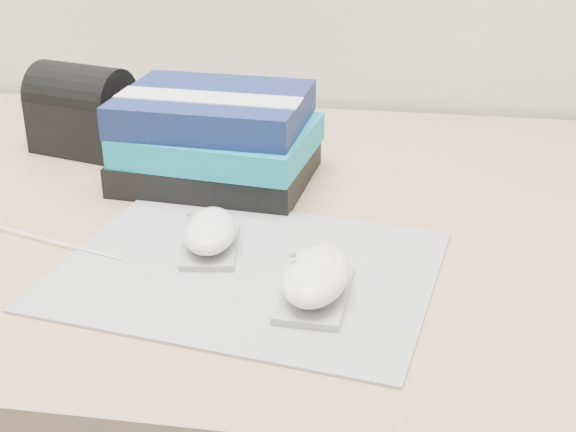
% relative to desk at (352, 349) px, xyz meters
% --- Properties ---
extents(desk, '(1.60, 0.80, 0.73)m').
position_rel_desk_xyz_m(desk, '(0.00, 0.00, 0.00)').
color(desk, '#A7805D').
rests_on(desk, ground).
extents(mousepad, '(0.42, 0.35, 0.00)m').
position_rel_desk_xyz_m(mousepad, '(-0.10, -0.22, 0.24)').
color(mousepad, gray).
rests_on(mousepad, desk).
extents(mouse_rear, '(0.07, 0.11, 0.04)m').
position_rel_desk_xyz_m(mouse_rear, '(-0.14, -0.18, 0.26)').
color(mouse_rear, '#949496').
rests_on(mouse_rear, mousepad).
extents(mouse_front, '(0.07, 0.12, 0.05)m').
position_rel_desk_xyz_m(mouse_front, '(-0.02, -0.27, 0.26)').
color(mouse_front, '#98989A').
rests_on(mouse_front, mousepad).
extents(usb_cable, '(0.18, 0.06, 0.00)m').
position_rel_desk_xyz_m(usb_cable, '(-0.32, -0.19, 0.24)').
color(usb_cable, white).
rests_on(usb_cable, mousepad).
extents(book_stack, '(0.26, 0.21, 0.12)m').
position_rel_desk_xyz_m(book_stack, '(-0.18, 0.01, 0.29)').
color(book_stack, black).
rests_on(book_stack, desk).
extents(pouch, '(0.15, 0.12, 0.12)m').
position_rel_desk_xyz_m(pouch, '(-0.39, 0.09, 0.29)').
color(pouch, black).
rests_on(pouch, desk).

